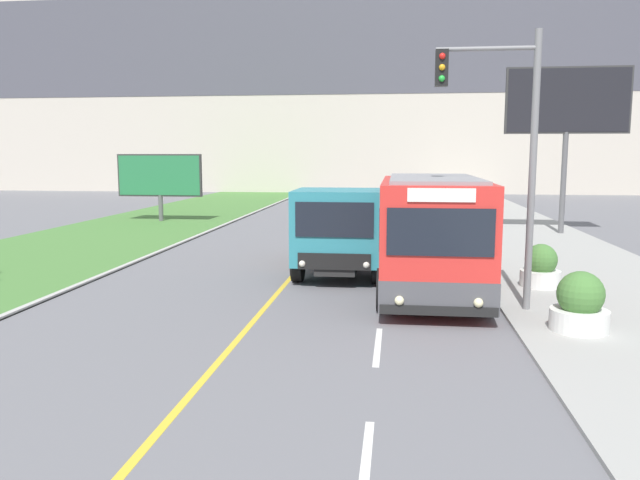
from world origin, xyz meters
TOP-DOWN VIEW (x-y plane):
  - apartment_block_background at (0.00, 62.09)m, footprint 80.00×8.04m
  - city_bus at (3.96, 16.73)m, footprint 2.65×6.01m
  - dump_truck at (1.43, 19.19)m, footprint 2.56×6.25m
  - traffic_light_mast at (5.45, 15.38)m, footprint 2.28×0.32m
  - billboard_large at (10.41, 29.79)m, footprint 5.30×0.24m
  - billboard_small at (-9.51, 32.97)m, footprint 4.60×0.24m
  - planter_round_near at (6.76, 13.70)m, footprint 1.16×1.16m
  - planter_round_second at (6.92, 17.94)m, footprint 1.06×1.06m

SIDE VIEW (x-z plane):
  - planter_round_second at x=6.92m, z-range 0.00..1.16m
  - planter_round_near at x=6.76m, z-range 0.00..1.21m
  - dump_truck at x=1.43m, z-range 0.01..2.63m
  - city_bus at x=3.96m, z-range 0.02..3.07m
  - billboard_small at x=-9.51m, z-range 0.61..4.20m
  - traffic_light_mast at x=5.45m, z-range 0.84..7.15m
  - billboard_large at x=10.41m, z-range 1.98..9.34m
  - apartment_block_background at x=0.00m, z-range 0.00..25.48m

